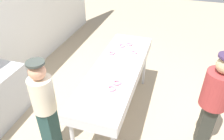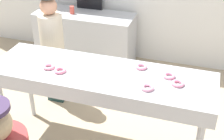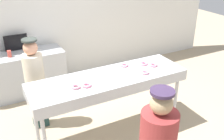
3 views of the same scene
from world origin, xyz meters
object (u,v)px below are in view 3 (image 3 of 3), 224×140
Objects in this scene: strawberry_donut_3 at (124,65)px; strawberry_donut_4 at (144,64)px; strawberry_donut_2 at (76,87)px; worker_baker at (35,80)px; strawberry_donut_5 at (87,85)px; menu_display at (16,42)px; strawberry_donut_0 at (145,72)px; prep_counter at (23,74)px; fryer_conveyor at (109,82)px; paper_cup_1 at (9,54)px; strawberry_donut_1 at (154,65)px.

strawberry_donut_4 is at bearing -16.83° from strawberry_donut_3.
worker_baker reaches higher than strawberry_donut_2.
strawberry_donut_5 is 2.38m from menu_display.
strawberry_donut_0 is 0.08× the size of prep_counter.
strawberry_donut_3 reaches higher than fryer_conveyor.
strawberry_donut_3 reaches higher than prep_counter.
prep_counter is at bearing 105.53° from strawberry_donut_5.
strawberry_donut_5 is at bearing -69.20° from paper_cup_1.
worker_baker is at bearing 142.28° from fryer_conveyor.
paper_cup_1 is (-0.76, 1.99, -0.11)m from strawberry_donut_5.
menu_display is (-1.36, 1.97, -0.02)m from strawberry_donut_3.
fryer_conveyor is 0.57m from strawberry_donut_2.
strawberry_donut_4 is 1.12m from strawberry_donut_5.
prep_counter is at bearing 125.75° from strawberry_donut_0.
strawberry_donut_1 is 2.81m from menu_display.
paper_cup_1 is at bearing -161.71° from prep_counter.
strawberry_donut_4 is (0.69, 0.12, 0.11)m from fryer_conveyor.
strawberry_donut_0 is 0.31m from strawberry_donut_1.
menu_display reaches higher than fryer_conveyor.
strawberry_donut_1 and strawberry_donut_5 have the same top height.
menu_display is (-0.42, 2.28, -0.02)m from strawberry_donut_2.
strawberry_donut_4 is at bearing -51.11° from menu_display.
strawberry_donut_0 is at bearing -16.69° from fryer_conveyor.
menu_display is at bearing 90.00° from prep_counter.
strawberry_donut_0 is 0.32m from strawberry_donut_4.
strawberry_donut_2 is 0.08× the size of worker_baker.
fryer_conveyor is 2.39m from menu_display.
strawberry_donut_2 is at bearing 167.64° from strawberry_donut_5.
paper_cup_1 is (-1.69, 2.03, -0.11)m from strawberry_donut_0.
strawberry_donut_4 is 0.08× the size of prep_counter.
strawberry_donut_5 is at bearing -12.36° from strawberry_donut_2.
fryer_conveyor reaches higher than prep_counter.
strawberry_donut_4 is (1.24, 0.21, 0.00)m from strawberry_donut_2.
strawberry_donut_1 is at bearing -49.00° from strawberry_donut_4.
menu_display is at bearing 103.89° from strawberry_donut_5.
strawberry_donut_2 is 1.00× the size of strawberry_donut_3.
menu_display is at bearing 100.53° from strawberry_donut_2.
strawberry_donut_4 reaches higher than paper_cup_1.
strawberry_donut_1 is 1.00× the size of strawberry_donut_3.
strawberry_donut_0 is at bearing -54.25° from prep_counter.
strawberry_donut_5 is (-1.20, -0.12, 0.00)m from strawberry_donut_1.
worker_baker is at bearing -79.22° from paper_cup_1.
menu_display is (0.19, 0.32, 0.10)m from paper_cup_1.
strawberry_donut_3 is at bearing 28.67° from fryer_conveyor.
worker_baker is 12.18× the size of paper_cup_1.
strawberry_donut_2 and strawberry_donut_4 have the same top height.
strawberry_donut_4 is 2.55m from paper_cup_1.
strawberry_donut_4 is 2.54m from prep_counter.
strawberry_donut_0 is 1.00× the size of strawberry_donut_3.
strawberry_donut_5 is 2.13m from paper_cup_1.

